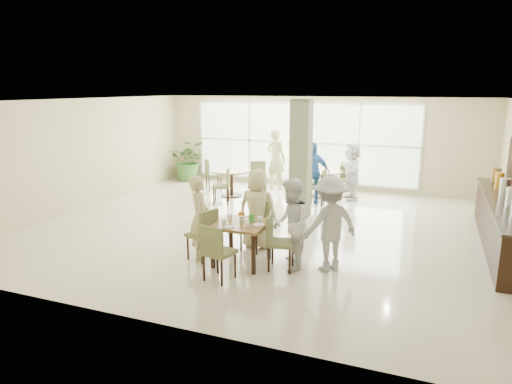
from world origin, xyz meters
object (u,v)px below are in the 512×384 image
(potted_plant, at_px, (189,160))
(adult_b, at_px, (352,171))
(adult_standing, at_px, (276,159))
(teen_far, at_px, (257,209))
(adult_a, at_px, (312,173))
(main_table, at_px, (242,228))
(round_table_left, at_px, (231,176))
(buffet_counter, at_px, (504,220))
(teen_standing, at_px, (330,224))
(teen_left, at_px, (200,218))
(round_table_right, at_px, (322,177))
(teen_right, at_px, (291,225))

(potted_plant, distance_m, adult_b, 5.58)
(adult_standing, bearing_deg, teen_far, 123.33)
(adult_a, bearing_deg, main_table, -101.69)
(round_table_left, distance_m, potted_plant, 2.72)
(buffet_counter, height_order, teen_standing, buffet_counter)
(main_table, relative_size, teen_standing, 0.55)
(teen_left, distance_m, adult_b, 5.82)
(main_table, distance_m, teen_standing, 1.54)
(potted_plant, height_order, adult_standing, adult_standing)
(round_table_left, bearing_deg, adult_a, 1.94)
(buffet_counter, bearing_deg, round_table_right, 145.66)
(main_table, xyz_separation_m, teen_far, (-0.04, 0.88, 0.13))
(adult_a, bearing_deg, potted_plant, 151.20)
(round_table_left, distance_m, teen_left, 4.95)
(main_table, distance_m, adult_b, 5.59)
(buffet_counter, bearing_deg, adult_standing, 150.05)
(teen_left, xyz_separation_m, teen_standing, (2.30, 0.33, 0.05))
(main_table, relative_size, teen_left, 0.59)
(teen_left, height_order, teen_right, teen_right)
(adult_standing, bearing_deg, round_table_left, 74.19)
(teen_far, bearing_deg, round_table_right, -94.17)
(main_table, xyz_separation_m, round_table_right, (0.13, 5.55, -0.07))
(buffet_counter, distance_m, adult_a, 4.88)
(potted_plant, relative_size, teen_left, 0.89)
(potted_plant, xyz_separation_m, teen_left, (3.77, -6.23, 0.09))
(adult_a, xyz_separation_m, adult_b, (0.94, 0.76, -0.02))
(adult_a, bearing_deg, round_table_right, 71.02)
(teen_left, relative_size, teen_right, 0.97)
(round_table_left, bearing_deg, main_table, -63.60)
(potted_plant, bearing_deg, round_table_left, -34.01)
(round_table_left, relative_size, potted_plant, 0.79)
(buffet_counter, height_order, potted_plant, buffet_counter)
(teen_far, relative_size, adult_b, 0.98)
(buffet_counter, distance_m, teen_far, 4.79)
(round_table_left, height_order, teen_standing, teen_standing)
(potted_plant, bearing_deg, teen_right, -48.25)
(buffet_counter, bearing_deg, teen_left, -152.90)
(adult_a, relative_size, adult_b, 1.03)
(main_table, bearing_deg, round_table_right, 88.65)
(potted_plant, xyz_separation_m, adult_standing, (3.14, -0.20, 0.24))
(potted_plant, bearing_deg, main_table, -53.56)
(main_table, relative_size, round_table_right, 0.79)
(buffet_counter, height_order, adult_b, buffet_counter)
(teen_left, distance_m, adult_a, 4.86)
(teen_far, height_order, adult_b, adult_b)
(main_table, bearing_deg, teen_far, 92.90)
(adult_b, bearing_deg, round_table_left, -97.69)
(teen_standing, bearing_deg, round_table_left, -94.10)
(main_table, xyz_separation_m, teen_right, (0.88, 0.09, 0.14))
(teen_left, bearing_deg, adult_b, -38.99)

